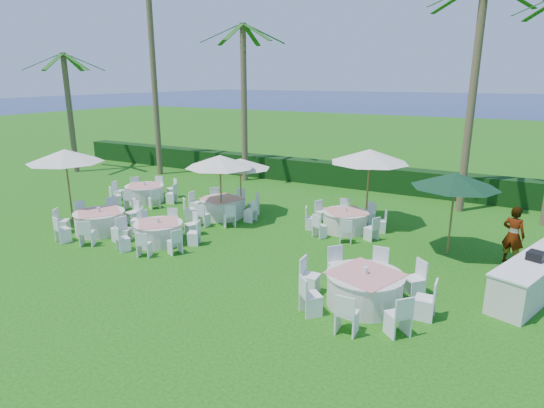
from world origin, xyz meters
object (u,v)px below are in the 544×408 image
at_px(umbrella_d, 370,156).
at_px(umbrella_green, 455,180).
at_px(banquet_table_e, 222,207).
at_px(umbrella_c, 240,164).
at_px(umbrella_b, 220,161).
at_px(buffet_table, 540,272).
at_px(banquet_table_f, 345,220).
at_px(banquet_table_c, 364,288).
at_px(banquet_table_d, 145,193).
at_px(umbrella_a, 65,156).
at_px(staff_person, 513,235).
at_px(banquet_table_b, 159,232).
at_px(banquet_table_a, 100,221).

relative_size(umbrella_d, umbrella_green, 1.11).
xyz_separation_m(banquet_table_e, umbrella_c, (0.45, 0.74, 1.73)).
relative_size(umbrella_b, buffet_table, 0.59).
xyz_separation_m(banquet_table_f, umbrella_b, (-4.67, -1.31, 2.04)).
bearing_deg(banquet_table_c, banquet_table_d, 158.24).
distance_m(banquet_table_d, banquet_table_e, 4.51).
xyz_separation_m(umbrella_b, umbrella_d, (5.11, 2.46, 0.25)).
bearing_deg(umbrella_a, staff_person, 13.55).
bearing_deg(banquet_table_b, banquet_table_f, 39.74).
distance_m(banquet_table_a, staff_person, 13.98).
relative_size(banquet_table_b, banquet_table_e, 0.92).
bearing_deg(buffet_table, umbrella_green, 146.22).
height_order(banquet_table_a, banquet_table_e, banquet_table_a).
bearing_deg(umbrella_a, umbrella_b, 29.28).
relative_size(umbrella_b, umbrella_d, 0.90).
distance_m(banquet_table_c, buffet_table, 4.83).
relative_size(banquet_table_c, buffet_table, 0.75).
xyz_separation_m(banquet_table_c, umbrella_d, (-1.95, 6.39, 2.23)).
xyz_separation_m(banquet_table_e, umbrella_green, (8.74, 0.14, 2.05)).
xyz_separation_m(banquet_table_e, banquet_table_f, (5.01, 0.77, -0.02)).
relative_size(banquet_table_a, banquet_table_d, 1.04).
bearing_deg(banquet_table_f, umbrella_a, -156.87).
xyz_separation_m(banquet_table_a, umbrella_b, (3.19, 3.21, 2.01)).
bearing_deg(banquet_table_f, buffet_table, -20.33).
relative_size(banquet_table_a, banquet_table_f, 1.09).
xyz_separation_m(umbrella_c, umbrella_green, (8.29, -0.60, 0.31)).
bearing_deg(banquet_table_f, banquet_table_e, -171.22).
height_order(buffet_table, staff_person, staff_person).
height_order(banquet_table_c, umbrella_green, umbrella_green).
xyz_separation_m(banquet_table_b, buffet_table, (11.43, 2.01, 0.17)).
bearing_deg(umbrella_green, banquet_table_e, -179.08).
xyz_separation_m(banquet_table_d, staff_person, (15.03, 0.00, 0.50)).
bearing_deg(banquet_table_f, banquet_table_b, -140.26).
relative_size(umbrella_a, umbrella_d, 0.97).
bearing_deg(banquet_table_c, banquet_table_a, 175.95).
bearing_deg(banquet_table_c, umbrella_c, 143.15).
distance_m(banquet_table_d, umbrella_green, 13.39).
distance_m(buffet_table, staff_person, 1.98).
bearing_deg(banquet_table_e, banquet_table_b, -92.99).
bearing_deg(banquet_table_e, umbrella_c, 58.77).
bearing_deg(umbrella_green, banquet_table_a, -161.47).
xyz_separation_m(umbrella_a, umbrella_d, (10.25, 5.34, 0.03)).
xyz_separation_m(banquet_table_b, umbrella_d, (5.64, 5.47, 2.29)).
distance_m(umbrella_d, umbrella_green, 3.75).
bearing_deg(banquet_table_c, banquet_table_f, 114.57).
height_order(banquet_table_e, umbrella_d, umbrella_d).
relative_size(banquet_table_c, umbrella_b, 1.26).
distance_m(banquet_table_b, staff_person, 11.39).
relative_size(banquet_table_d, staff_person, 1.67).
height_order(banquet_table_b, banquet_table_f, banquet_table_f).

